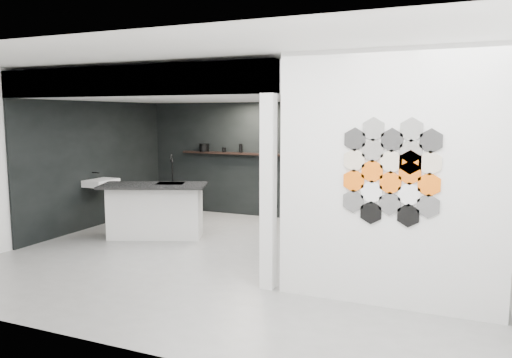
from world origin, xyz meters
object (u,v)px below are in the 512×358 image
object	(u,v)px
glass_bowl	(310,153)
utensil_cup	(224,150)
glass_vase	(310,151)
stockpot	(204,148)
wall_basin	(101,183)
bottle_dark	(241,148)
kettle	(284,151)
kitchen_island	(155,210)
partition_panel	(389,180)

from	to	relation	value
glass_bowl	utensil_cup	bearing A→B (deg)	180.00
glass_vase	glass_bowl	bearing A→B (deg)	0.00
glass_vase	stockpot	bearing A→B (deg)	180.00
wall_basin	bottle_dark	distance (m)	2.86
wall_basin	glass_bowl	world-z (taller)	glass_bowl
bottle_dark	utensil_cup	xyz separation A→B (m)	(-0.39, 0.00, -0.04)
kettle	utensil_cup	distance (m)	1.35
wall_basin	glass_vase	world-z (taller)	glass_vase
glass_bowl	utensil_cup	world-z (taller)	utensil_cup
kitchen_island	bottle_dark	xyz separation A→B (m)	(0.56, 2.28, 0.93)
partition_panel	wall_basin	world-z (taller)	partition_panel
glass_bowl	bottle_dark	bearing A→B (deg)	180.00
bottle_dark	kettle	bearing A→B (deg)	0.00
kettle	kitchen_island	bearing A→B (deg)	-106.23
kitchen_island	kettle	world-z (taller)	kettle
stockpot	glass_bowl	xyz separation A→B (m)	(2.36, 0.00, -0.04)
stockpot	glass_vase	size ratio (longest dim) A/B	1.25
glass_vase	bottle_dark	xyz separation A→B (m)	(-1.50, 0.00, 0.01)
bottle_dark	glass_vase	bearing A→B (deg)	0.00
bottle_dark	utensil_cup	bearing A→B (deg)	180.00
glass_vase	kettle	bearing A→B (deg)	180.00
stockpot	kettle	bearing A→B (deg)	0.00
partition_panel	kitchen_island	bearing A→B (deg)	158.98
stockpot	utensil_cup	xyz separation A→B (m)	(0.47, 0.00, -0.03)
glass_bowl	partition_panel	bearing A→B (deg)	-61.77
bottle_dark	utensil_cup	distance (m)	0.39
stockpot	bottle_dark	world-z (taller)	bottle_dark
kettle	glass_bowl	world-z (taller)	kettle
kitchen_island	utensil_cup	xyz separation A→B (m)	(0.17, 2.28, 0.89)
wall_basin	glass_bowl	bearing A→B (deg)	31.35
bottle_dark	wall_basin	bearing A→B (deg)	-132.49
glass_vase	bottle_dark	bearing A→B (deg)	180.00
partition_panel	kettle	bearing A→B (deg)	124.08
glass_vase	bottle_dark	size ratio (longest dim) A/B	0.90
kitchen_island	kettle	distance (m)	2.88
kitchen_island	glass_bowl	distance (m)	3.19
utensil_cup	stockpot	bearing A→B (deg)	180.00
wall_basin	kitchen_island	xyz separation A→B (m)	(1.33, -0.21, -0.37)
wall_basin	glass_vase	bearing A→B (deg)	31.35
wall_basin	stockpot	size ratio (longest dim) A/B	2.98
partition_panel	stockpot	xyz separation A→B (m)	(-4.44, 3.87, 0.00)
glass_bowl	bottle_dark	world-z (taller)	bottle_dark
partition_panel	kitchen_island	xyz separation A→B (m)	(-4.13, 1.59, -0.92)
glass_bowl	stockpot	bearing A→B (deg)	180.00
partition_panel	glass_vase	xyz separation A→B (m)	(-2.08, 3.87, 0.00)
glass_vase	wall_basin	bearing A→B (deg)	-148.65
stockpot	bottle_dark	distance (m)	0.86
partition_panel	bottle_dark	xyz separation A→B (m)	(-3.57, 3.87, 0.01)
kitchen_island	glass_bowl	world-z (taller)	kitchen_island
wall_basin	kitchen_island	world-z (taller)	kitchen_island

